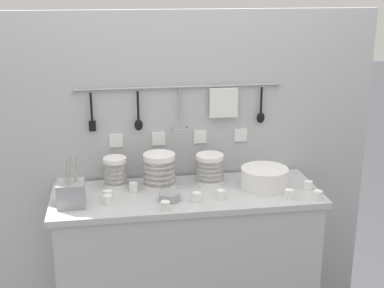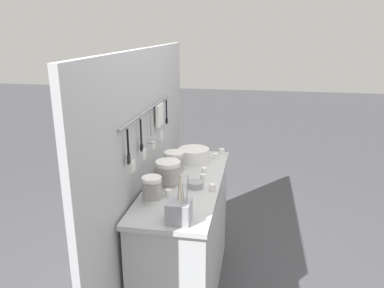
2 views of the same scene
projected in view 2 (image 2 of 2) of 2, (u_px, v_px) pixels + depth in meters
counter at (186, 239)px, 2.72m from camera, size 1.35×0.49×0.93m
back_wall at (147, 180)px, 2.64m from camera, size 2.15×0.11×1.81m
bowl_stack_nested_right at (174, 162)px, 2.71m from camera, size 0.15×0.15×0.16m
bowl_stack_tall_left at (152, 189)px, 2.25m from camera, size 0.12×0.12×0.16m
bowl_stack_back_corner at (168, 174)px, 2.45m from camera, size 0.16×0.16×0.18m
plate_stack at (194, 155)px, 2.95m from camera, size 0.24×0.24×0.10m
steel_mixing_bowl at (195, 184)px, 2.47m from camera, size 0.11×0.11×0.04m
cutlery_caddy at (179, 211)px, 2.02m from camera, size 0.13×0.13×0.27m
cup_beside_plates at (177, 203)px, 2.20m from camera, size 0.04×0.04×0.05m
cup_back_right at (216, 156)px, 3.01m from camera, size 0.04×0.04×0.05m
cup_edge_far at (222, 151)px, 3.13m from camera, size 0.04×0.04×0.05m
cup_edge_near at (203, 177)px, 2.59m from camera, size 0.04×0.04×0.05m
cup_front_right at (204, 171)px, 2.71m from camera, size 0.04×0.04×0.05m
cup_mid_row at (187, 204)px, 2.19m from camera, size 0.04×0.04×0.05m
cup_by_caddy at (168, 193)px, 2.34m from camera, size 0.04×0.04×0.05m
cup_centre at (212, 187)px, 2.42m from camera, size 0.04×0.04×0.05m
cup_back_left at (206, 151)px, 3.15m from camera, size 0.04×0.04×0.05m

